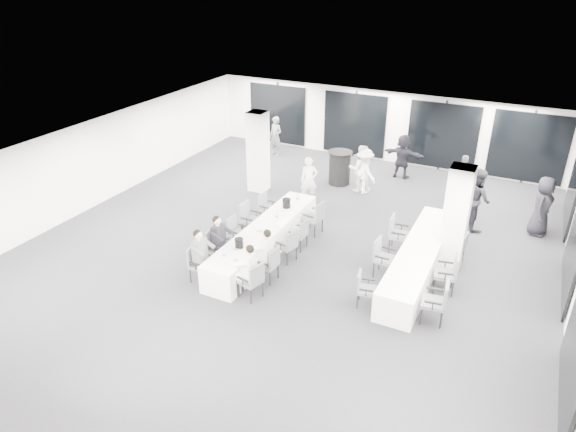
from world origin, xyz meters
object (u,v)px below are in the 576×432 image
at_px(chair_main_left_fourth, 249,217).
at_px(chair_main_left_far, 266,206).
at_px(standing_guest_d, 463,175).
at_px(standing_guest_g, 276,134).
at_px(ice_bucket_far, 286,203).
at_px(standing_guest_c, 365,168).
at_px(standing_guest_h, 477,195).
at_px(chair_main_right_mid, 289,244).
at_px(chair_side_right_mid, 449,271).
at_px(ice_bucket_near, 239,243).
at_px(standing_guest_f, 403,153).
at_px(standing_guest_b, 361,166).
at_px(standing_guest_a, 309,177).
at_px(chair_main_left_second, 215,245).
at_px(standing_guest_e, 543,202).
at_px(banquet_table_main, 265,239).
at_px(chair_side_right_near, 438,300).
at_px(chair_main_right_near, 253,279).
at_px(chair_main_right_far, 315,216).
at_px(chair_side_left_far, 397,231).
at_px(chair_main_left_mid, 236,230).
at_px(chair_main_left_near, 197,261).
at_px(cocktail_table, 340,167).
at_px(chair_side_left_mid, 382,255).
at_px(chair_side_right_far, 459,247).
at_px(chair_main_right_fourth, 300,233).
at_px(chair_main_right_second, 270,263).
at_px(chair_side_left_near, 364,287).
at_px(banquet_table_side, 419,260).

distance_m(chair_main_left_fourth, chair_main_left_far, 1.05).
xyz_separation_m(chair_main_left_far, standing_guest_d, (5.12, 4.25, 0.39)).
height_order(standing_guest_g, ice_bucket_far, standing_guest_g).
height_order(standing_guest_c, standing_guest_h, standing_guest_h).
relative_size(chair_main_right_mid, chair_side_right_mid, 0.89).
xyz_separation_m(standing_guest_g, ice_bucket_near, (3.33, -8.42, -0.04)).
bearing_deg(standing_guest_h, standing_guest_d, -15.64).
height_order(standing_guest_d, standing_guest_f, standing_guest_f).
xyz_separation_m(chair_side_right_mid, standing_guest_b, (-3.95, 4.92, 0.36)).
height_order(standing_guest_a, standing_guest_g, standing_guest_g).
distance_m(chair_main_left_second, standing_guest_e, 9.47).
height_order(banquet_table_main, chair_side_right_near, chair_side_right_near).
xyz_separation_m(chair_main_right_near, standing_guest_c, (0.30, 7.20, 0.35)).
bearing_deg(chair_main_right_far, standing_guest_e, -55.51).
bearing_deg(chair_main_right_near, standing_guest_g, 39.18).
xyz_separation_m(chair_main_right_near, standing_guest_g, (-4.21, 9.26, 0.37)).
height_order(chair_main_right_mid, ice_bucket_near, ice_bucket_near).
bearing_deg(chair_side_right_mid, ice_bucket_far, 65.82).
bearing_deg(standing_guest_e, chair_side_left_far, 140.46).
bearing_deg(banquet_table_main, chair_main_left_mid, -169.36).
bearing_deg(standing_guest_e, banquet_table_main, 135.09).
xyz_separation_m(chair_main_left_near, ice_bucket_far, (0.81, 3.40, 0.36)).
relative_size(cocktail_table, standing_guest_a, 0.69).
height_order(chair_side_left_far, standing_guest_g, standing_guest_g).
height_order(chair_side_right_near, ice_bucket_far, chair_side_right_near).
bearing_deg(chair_main_right_far, chair_side_left_mid, -109.80).
height_order(chair_side_right_near, chair_side_right_far, chair_side_right_near).
bearing_deg(chair_main_right_fourth, standing_guest_a, 23.00).
distance_m(standing_guest_f, ice_bucket_near, 8.53).
bearing_deg(standing_guest_a, standing_guest_f, 26.48).
xyz_separation_m(chair_main_left_mid, ice_bucket_far, (0.81, 1.56, 0.36)).
distance_m(standing_guest_b, standing_guest_g, 4.79).
height_order(chair_main_right_second, chair_main_right_mid, chair_main_right_second).
relative_size(chair_main_right_second, standing_guest_h, 0.44).
bearing_deg(standing_guest_f, chair_side_right_mid, 117.40).
relative_size(chair_main_left_far, ice_bucket_near, 3.65).
distance_m(chair_main_left_fourth, standing_guest_b, 4.93).
bearing_deg(ice_bucket_near, standing_guest_b, 80.97).
height_order(chair_main_left_far, standing_guest_d, standing_guest_d).
bearing_deg(chair_side_right_mid, banquet_table_main, 81.83).
height_order(chair_main_right_mid, standing_guest_g, standing_guest_g).
bearing_deg(standing_guest_f, chair_main_right_far, 82.31).
height_order(chair_main_left_mid, chair_main_right_far, chair_main_right_far).
relative_size(chair_main_right_fourth, chair_side_right_far, 0.97).
bearing_deg(chair_side_right_near, chair_side_right_mid, -7.48).
xyz_separation_m(chair_side_left_near, standing_guest_f, (-1.32, 8.22, 0.44)).
relative_size(chair_main_left_mid, chair_side_left_mid, 0.92).
relative_size(chair_side_left_near, standing_guest_a, 0.49).
bearing_deg(standing_guest_g, ice_bucket_near, -53.96).
xyz_separation_m(banquet_table_side, chair_main_right_mid, (-3.26, -0.97, 0.15)).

